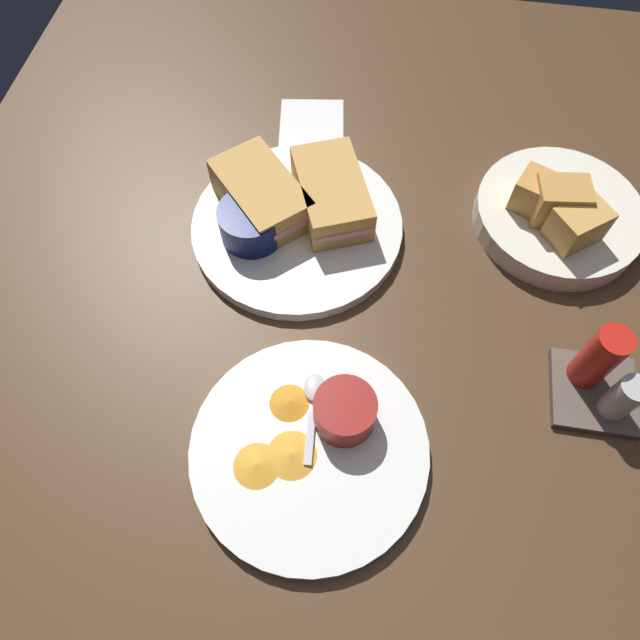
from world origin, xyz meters
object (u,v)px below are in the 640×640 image
object	(u,v)px
sandwich_half_near	(332,194)
spoon_by_gravy_ramekin	(313,399)
sandwich_half_far	(261,195)
ramekin_light_gravy	(345,411)
condiment_caddy	(602,378)
plate_chips_companion	(309,450)
ramekin_dark_sauce	(250,225)
plate_sandwich_main	(297,227)
bread_basket_rear	(558,214)
spoon_by_dark_ramekin	(298,223)

from	to	relation	value
sandwich_half_near	spoon_by_gravy_ramekin	xyz separation A→B (cm)	(25.97, 2.02, -2.04)
sandwich_half_near	sandwich_half_far	distance (cm)	8.64
ramekin_light_gravy	condiment_caddy	world-z (taller)	condiment_caddy
plate_chips_companion	condiment_caddy	xyz separation A→B (cm)	(-11.55, 28.96, 2.61)
ramekin_dark_sauce	condiment_caddy	bearing A→B (deg)	71.81
plate_sandwich_main	ramekin_light_gravy	size ratio (longest dim) A/B	4.11
sandwich_half_far	ramekin_dark_sauce	xyz separation A→B (cm)	(4.75, -0.36, -0.07)
bread_basket_rear	condiment_caddy	xyz separation A→B (cm)	(22.10, 3.38, 1.03)
sandwich_half_near	condiment_caddy	size ratio (longest dim) A/B	1.57
ramekin_dark_sauce	spoon_by_gravy_ramekin	distance (cm)	22.58
spoon_by_dark_ramekin	plate_chips_companion	xyz separation A→B (cm)	(27.47, 6.00, -1.16)
sandwich_half_far	bread_basket_rear	bearing A→B (deg)	96.46
sandwich_half_far	plate_chips_companion	distance (cm)	31.64
spoon_by_gravy_ramekin	bread_basket_rear	distance (cm)	38.63
spoon_by_dark_ramekin	condiment_caddy	bearing A→B (deg)	65.52
spoon_by_gravy_ramekin	condiment_caddy	size ratio (longest dim) A/B	1.05
plate_chips_companion	spoon_by_gravy_ramekin	xyz separation A→B (cm)	(-5.08, -0.40, 1.16)
sandwich_half_far	condiment_caddy	world-z (taller)	condiment_caddy
ramekin_light_gravy	spoon_by_gravy_ramekin	size ratio (longest dim) A/B	0.64
plate_chips_companion	spoon_by_gravy_ramekin	size ratio (longest dim) A/B	2.45
spoon_by_dark_ramekin	bread_basket_rear	bearing A→B (deg)	101.08
spoon_by_dark_ramekin	ramekin_light_gravy	bearing A→B (deg)	20.80
ramekin_dark_sauce	plate_chips_companion	distance (cm)	27.40
condiment_caddy	bread_basket_rear	bearing A→B (deg)	-171.32
plate_sandwich_main	spoon_by_dark_ramekin	world-z (taller)	spoon_by_dark_ramekin
plate_sandwich_main	spoon_by_gravy_ramekin	xyz separation A→B (cm)	(22.75, 5.83, 1.16)
sandwich_half_near	plate_chips_companion	xyz separation A→B (cm)	(31.05, 2.42, -3.20)
sandwich_half_far	plate_chips_companion	size ratio (longest dim) A/B	0.60
ramekin_light_gravy	sandwich_half_far	bearing A→B (deg)	-151.64
sandwich_half_far	spoon_by_gravy_ramekin	xyz separation A→B (cm)	(24.44, 10.52, -2.04)
ramekin_light_gravy	ramekin_dark_sauce	bearing A→B (deg)	-145.85
ramekin_dark_sauce	bread_basket_rear	bearing A→B (deg)	103.55
sandwich_half_far	condiment_caddy	bearing A→B (deg)	65.75
spoon_by_dark_ramekin	ramekin_light_gravy	world-z (taller)	ramekin_light_gravy
plate_chips_companion	ramekin_light_gravy	distance (cm)	5.62
sandwich_half_far	condiment_caddy	xyz separation A→B (cm)	(17.97, 39.88, -0.59)
spoon_by_gravy_ramekin	condiment_caddy	world-z (taller)	condiment_caddy
sandwich_half_near	ramekin_dark_sauce	bearing A→B (deg)	-54.69
plate_sandwich_main	ramekin_dark_sauce	distance (cm)	6.69
ramekin_light_gravy	bread_basket_rear	xyz separation A→B (cm)	(-30.00, 22.54, -1.43)
sandwich_half_near	spoon_by_dark_ramekin	distance (cm)	5.46
ramekin_light_gravy	condiment_caddy	xyz separation A→B (cm)	(-7.90, 25.91, -0.39)
sandwich_half_near	ramekin_light_gravy	xyz separation A→B (cm)	(27.39, 5.46, -0.20)
ramekin_light_gravy	spoon_by_gravy_ramekin	distance (cm)	4.16
ramekin_light_gravy	bread_basket_rear	size ratio (longest dim) A/B	0.31
plate_sandwich_main	sandwich_half_near	distance (cm)	5.93
ramekin_light_gravy	bread_basket_rear	distance (cm)	37.55
ramekin_dark_sauce	ramekin_light_gravy	bearing A→B (deg)	34.15
sandwich_half_near	condiment_caddy	world-z (taller)	condiment_caddy
bread_basket_rear	spoon_by_gravy_ramekin	bearing A→B (deg)	-42.28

